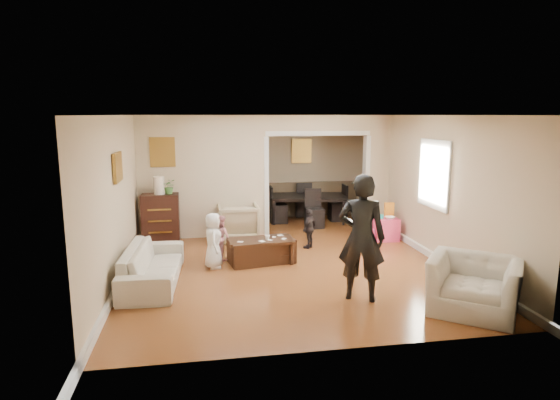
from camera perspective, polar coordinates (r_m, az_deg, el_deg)
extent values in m
plane|color=brown|center=(8.73, 0.22, -7.03)|extent=(7.00, 7.00, 0.00)
cube|color=#C7B791|center=(10.10, -9.26, 2.77)|extent=(2.75, 0.18, 2.60)
cube|color=#C7B791|center=(10.82, 11.61, 3.20)|extent=(0.55, 0.18, 2.60)
cube|color=#C7B791|center=(10.32, 4.61, 9.30)|extent=(2.22, 0.18, 0.35)
cube|color=white|center=(8.91, 18.29, 3.01)|extent=(0.03, 0.95, 1.10)
cube|color=brown|center=(9.97, -14.11, 5.68)|extent=(0.45, 0.03, 0.55)
cube|color=brown|center=(7.76, -19.14, 3.80)|extent=(0.03, 0.55, 0.40)
cube|color=brown|center=(11.95, 2.63, 5.99)|extent=(0.45, 0.03, 0.55)
imported|color=beige|center=(7.65, -15.24, -7.64)|extent=(0.89, 2.04, 0.59)
imported|color=tan|center=(9.90, -5.14, -2.68)|extent=(0.83, 0.85, 0.77)
imported|color=beige|center=(6.85, 22.54, -9.57)|extent=(1.50, 1.47, 0.73)
cube|color=black|center=(9.89, -14.32, -2.22)|extent=(0.74, 0.42, 1.02)
cylinder|color=#FFE8CF|center=(9.77, -14.50, 1.74)|extent=(0.22, 0.22, 0.36)
imported|color=#477F38|center=(9.76, -13.32, 1.62)|extent=(0.28, 0.24, 0.31)
cube|color=#3A1F12|center=(8.41, -2.28, -6.19)|extent=(1.22, 0.76, 0.43)
imported|color=white|center=(8.31, -1.56, -4.56)|extent=(0.11, 0.11, 0.09)
cube|color=#FA4175|center=(10.15, 12.65, -3.42)|extent=(0.50, 0.50, 0.47)
cube|color=yellow|center=(10.20, 13.15, -1.14)|extent=(0.20, 0.07, 0.30)
cylinder|color=#29CDCA|center=(10.01, 12.29, -1.98)|extent=(0.08, 0.08, 0.08)
cube|color=red|center=(10.16, 11.82, -1.86)|extent=(0.10, 0.08, 0.05)
imported|color=white|center=(10.00, 13.23, -2.11)|extent=(0.20, 0.20, 0.05)
imported|color=black|center=(11.57, 3.46, -1.05)|extent=(2.00, 1.34, 0.65)
imported|color=black|center=(6.69, 9.89, -4.53)|extent=(0.79, 0.68, 1.82)
imported|color=white|center=(8.14, -8.12, -4.91)|extent=(0.31, 0.47, 0.96)
imported|color=pink|center=(8.59, -7.19, -4.54)|extent=(0.47, 0.50, 0.82)
imported|color=black|center=(9.26, 3.59, -3.46)|extent=(0.45, 0.49, 0.80)
cube|color=white|center=(8.61, 0.03, -4.31)|extent=(0.12, 0.11, 0.00)
cube|color=white|center=(8.28, -1.20, -4.90)|extent=(0.10, 0.10, 0.00)
cube|color=white|center=(8.20, -4.86, -5.09)|extent=(0.12, 0.11, 0.00)
cube|color=white|center=(8.37, 0.47, -4.73)|extent=(0.12, 0.12, 0.00)
cube|color=white|center=(8.49, -0.73, -4.53)|extent=(0.08, 0.09, 0.00)
cube|color=white|center=(8.22, -2.22, -5.03)|extent=(0.13, 0.14, 0.00)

